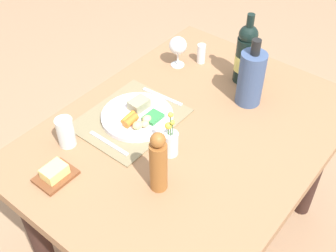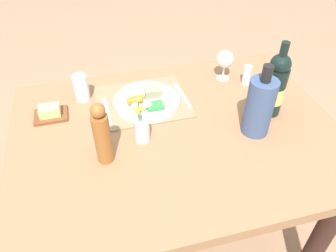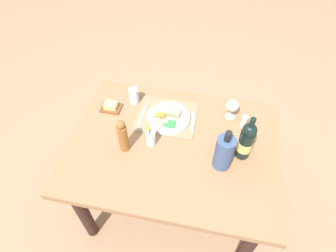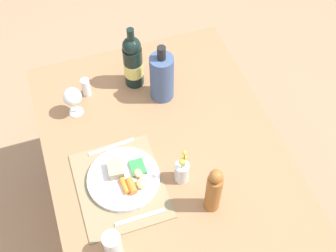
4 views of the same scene
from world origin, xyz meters
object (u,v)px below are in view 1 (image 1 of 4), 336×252
object	(u,v)px
wine_bottle	(246,55)
flower_vase	(170,142)
fork	(162,97)
knife	(109,143)
dining_table	(188,151)
cooler_bottle	(251,78)
water_tumbler	(66,134)
butter_dish	(55,174)
wine_glass	(178,46)
salt_shaker	(201,54)
dinner_plate	(138,116)
pepper_mill	(158,163)

from	to	relation	value
wine_bottle	flower_vase	world-z (taller)	wine_bottle
fork	flower_vase	size ratio (longest dim) A/B	0.97
knife	dining_table	bearing A→B (deg)	144.03
wine_bottle	cooler_bottle	world-z (taller)	wine_bottle
dining_table	water_tumbler	world-z (taller)	water_tumbler
dining_table	butter_dish	world-z (taller)	butter_dish
dining_table	wine_bottle	bearing A→B (deg)	-178.14
knife	flower_vase	bearing A→B (deg)	118.49
wine_bottle	wine_glass	distance (m)	0.30
water_tumbler	salt_shaker	size ratio (longest dim) A/B	1.28
knife	cooler_bottle	distance (m)	0.60
flower_vase	butter_dish	xyz separation A→B (m)	(0.33, -0.23, -0.04)
dinner_plate	salt_shaker	xyz separation A→B (m)	(-0.47, -0.04, 0.03)
knife	pepper_mill	size ratio (longest dim) A/B	0.79
dinner_plate	pepper_mill	world-z (taller)	pepper_mill
fork	salt_shaker	size ratio (longest dim) A/B	2.10
wine_glass	butter_dish	bearing A→B (deg)	6.54
salt_shaker	butter_dish	distance (m)	0.86
dining_table	salt_shaker	xyz separation A→B (m)	(-0.39, -0.23, 0.16)
cooler_bottle	butter_dish	xyz separation A→B (m)	(0.75, -0.29, -0.10)
flower_vase	pepper_mill	bearing A→B (deg)	24.69
knife	salt_shaker	world-z (taller)	salt_shaker
knife	salt_shaker	xyz separation A→B (m)	(-0.64, -0.05, 0.04)
pepper_mill	salt_shaker	distance (m)	0.75
wine_glass	dinner_plate	bearing A→B (deg)	15.57
fork	dinner_plate	bearing A→B (deg)	-0.71
fork	water_tumbler	world-z (taller)	water_tumbler
wine_bottle	knife	bearing A→B (deg)	-14.56
dining_table	salt_shaker	world-z (taller)	salt_shaker
dinner_plate	water_tumbler	size ratio (longest dim) A/B	2.40
butter_dish	dining_table	bearing A→B (deg)	156.00
dinner_plate	butter_dish	size ratio (longest dim) A/B	2.13
dinner_plate	cooler_bottle	bearing A→B (deg)	143.31
cooler_bottle	wine_glass	bearing A→B (deg)	-93.80
salt_shaker	wine_glass	distance (m)	0.12
dinner_plate	wine_glass	world-z (taller)	wine_glass
dinner_plate	salt_shaker	size ratio (longest dim) A/B	3.07
dinner_plate	flower_vase	size ratio (longest dim) A/B	1.41
dining_table	water_tumbler	size ratio (longest dim) A/B	10.86
flower_vase	wine_glass	size ratio (longest dim) A/B	1.39
flower_vase	pepper_mill	world-z (taller)	pepper_mill
water_tumbler	wine_bottle	distance (m)	0.79
salt_shaker	knife	bearing A→B (deg)	4.47
flower_vase	pepper_mill	xyz separation A→B (m)	(0.14, 0.06, 0.06)
dining_table	knife	xyz separation A→B (m)	(0.24, -0.18, 0.12)
knife	wine_glass	world-z (taller)	wine_glass
salt_shaker	butter_dish	world-z (taller)	salt_shaker
dining_table	flower_vase	world-z (taller)	flower_vase
wine_glass	wine_bottle	bearing A→B (deg)	106.88
flower_vase	wine_glass	distance (m)	0.55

